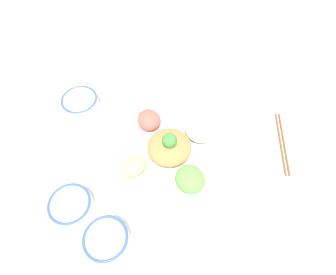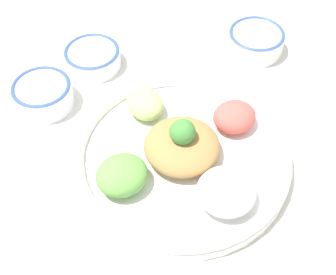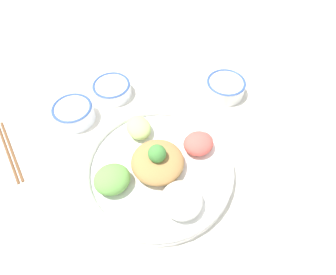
{
  "view_description": "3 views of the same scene",
  "coord_description": "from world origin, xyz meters",
  "views": [
    {
      "loc": [
        -0.11,
        -0.4,
        0.7
      ],
      "look_at": [
        -0.0,
        -0.04,
        0.1
      ],
      "focal_mm": 30.0,
      "sensor_mm": 36.0,
      "label": 1
    },
    {
      "loc": [
        0.43,
        -0.2,
        0.62
      ],
      "look_at": [
        -0.02,
        -0.05,
        0.05
      ],
      "focal_mm": 50.0,
      "sensor_mm": 36.0,
      "label": 2
    },
    {
      "loc": [
        0.33,
        -0.08,
        0.59
      ],
      "look_at": [
        -0.05,
        0.0,
        0.06
      ],
      "focal_mm": 30.0,
      "sensor_mm": 36.0,
      "label": 3
    }
  ],
  "objects": [
    {
      "name": "ground_plane",
      "position": [
        0.0,
        0.0,
        0.0
      ],
      "size": [
        2.4,
        2.4,
        0.0
      ],
      "primitive_type": "plane",
      "color": "silver"
    },
    {
      "name": "salad_platter",
      "position": [
        -0.0,
        -0.03,
        0.02
      ],
      "size": [
        0.35,
        0.35,
        0.1
      ],
      "color": "white",
      "rests_on": "ground_plane"
    },
    {
      "name": "sauce_bowl_red",
      "position": [
        -0.22,
        0.21,
        0.03
      ],
      "size": [
        0.11,
        0.11,
        0.05
      ],
      "color": "white",
      "rests_on": "ground_plane"
    },
    {
      "name": "sauce_bowl_dark",
      "position": [
        -0.21,
        -0.22,
        0.03
      ],
      "size": [
        0.11,
        0.11,
        0.05
      ],
      "color": "white",
      "rests_on": "ground_plane"
    },
    {
      "name": "rice_bowl_blue",
      "position": [
        -0.28,
        -0.11,
        0.02
      ],
      "size": [
        0.11,
        0.11,
        0.04
      ],
      "color": "white",
      "rests_on": "ground_plane"
    },
    {
      "name": "serving_spoon_main",
      "position": [
        0.29,
        -0.28,
        0.0
      ],
      "size": [
        0.07,
        0.13,
        0.01
      ],
      "rotation": [
        0.0,
        0.0,
        1.19
      ],
      "color": "beige",
      "rests_on": "ground_plane"
    },
    {
      "name": "chopsticks_pair_far",
      "position": [
        0.33,
        -0.09,
        0.0
      ],
      "size": [
        0.09,
        0.2,
        0.01
      ],
      "rotation": [
        0.0,
        0.0,
        1.22
      ],
      "color": "brown",
      "rests_on": "ground_plane"
    }
  ]
}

